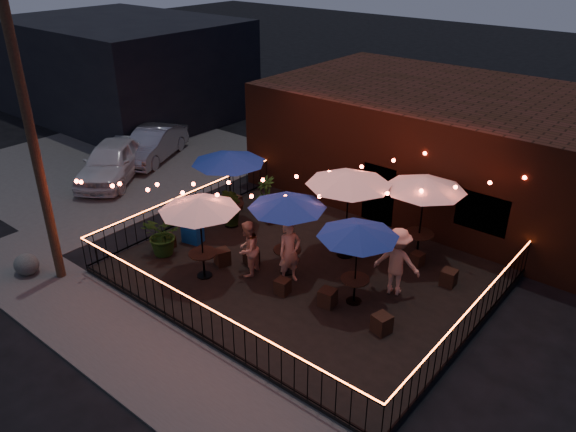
{
  "coord_description": "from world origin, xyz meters",
  "views": [
    {
      "loc": [
        8.51,
        -9.07,
        8.97
      ],
      "look_at": [
        -1.05,
        2.53,
        1.39
      ],
      "focal_mm": 35.0,
      "sensor_mm": 36.0,
      "label": 1
    }
  ],
  "objects_px": {
    "utility_pole": "(34,147)",
    "boulder": "(26,265)",
    "cafe_table_1": "(228,158)",
    "cafe_table_3": "(349,179)",
    "cafe_table_5": "(425,184)",
    "cafe_table_4": "(358,232)",
    "cooler": "(192,230)",
    "cafe_table_0": "(199,205)",
    "cafe_table_2": "(287,203)"
  },
  "relations": [
    {
      "from": "cafe_table_1",
      "to": "cafe_table_3",
      "type": "height_order",
      "value": "cafe_table_3"
    },
    {
      "from": "cafe_table_4",
      "to": "cooler",
      "type": "xyz_separation_m",
      "value": [
        -5.79,
        -0.52,
        -1.7
      ]
    },
    {
      "from": "cafe_table_1",
      "to": "cafe_table_2",
      "type": "xyz_separation_m",
      "value": [
        3.31,
        -1.06,
        -0.2
      ]
    },
    {
      "from": "cooler",
      "to": "boulder",
      "type": "bearing_deg",
      "value": -132.73
    },
    {
      "from": "cafe_table_1",
      "to": "utility_pole",
      "type": "bearing_deg",
      "value": -108.35
    },
    {
      "from": "cafe_table_2",
      "to": "cafe_table_4",
      "type": "xyz_separation_m",
      "value": [
        2.32,
        -0.02,
        -0.09
      ]
    },
    {
      "from": "utility_pole",
      "to": "cafe_table_1",
      "type": "distance_m",
      "value": 5.76
    },
    {
      "from": "utility_pole",
      "to": "boulder",
      "type": "xyz_separation_m",
      "value": [
        -0.89,
        -0.54,
        -3.67
      ]
    },
    {
      "from": "utility_pole",
      "to": "cafe_table_0",
      "type": "height_order",
      "value": "utility_pole"
    },
    {
      "from": "cafe_table_2",
      "to": "cooler",
      "type": "bearing_deg",
      "value": -171.27
    },
    {
      "from": "cafe_table_3",
      "to": "cooler",
      "type": "bearing_deg",
      "value": -150.58
    },
    {
      "from": "cafe_table_3",
      "to": "cafe_table_5",
      "type": "xyz_separation_m",
      "value": [
        1.75,
        1.31,
        -0.13
      ]
    },
    {
      "from": "cafe_table_1",
      "to": "cafe_table_2",
      "type": "relative_size",
      "value": 1.16
    },
    {
      "from": "cafe_table_2",
      "to": "cafe_table_3",
      "type": "height_order",
      "value": "cafe_table_3"
    },
    {
      "from": "cafe_table_3",
      "to": "utility_pole",
      "type": "bearing_deg",
      "value": -133.75
    },
    {
      "from": "utility_pole",
      "to": "boulder",
      "type": "height_order",
      "value": "utility_pole"
    },
    {
      "from": "cooler",
      "to": "utility_pole",
      "type": "bearing_deg",
      "value": -125.74
    },
    {
      "from": "cafe_table_0",
      "to": "cafe_table_1",
      "type": "height_order",
      "value": "cafe_table_1"
    },
    {
      "from": "cafe_table_1",
      "to": "cafe_table_5",
      "type": "distance_m",
      "value": 6.19
    },
    {
      "from": "cooler",
      "to": "boulder",
      "type": "distance_m",
      "value": 4.92
    },
    {
      "from": "cafe_table_2",
      "to": "boulder",
      "type": "xyz_separation_m",
      "value": [
        -5.95,
        -4.78,
        -2.04
      ]
    },
    {
      "from": "cafe_table_0",
      "to": "cafe_table_1",
      "type": "bearing_deg",
      "value": 120.35
    },
    {
      "from": "cafe_table_5",
      "to": "cooler",
      "type": "xyz_separation_m",
      "value": [
        -5.98,
        -3.7,
        -1.97
      ]
    },
    {
      "from": "cafe_table_0",
      "to": "cafe_table_3",
      "type": "bearing_deg",
      "value": 55.16
    },
    {
      "from": "cafe_table_1",
      "to": "boulder",
      "type": "distance_m",
      "value": 6.78
    },
    {
      "from": "cafe_table_1",
      "to": "cafe_table_0",
      "type": "bearing_deg",
      "value": -59.65
    },
    {
      "from": "utility_pole",
      "to": "cafe_table_3",
      "type": "relative_size",
      "value": 2.87
    },
    {
      "from": "cafe_table_2",
      "to": "cafe_table_3",
      "type": "distance_m",
      "value": 2.03
    },
    {
      "from": "cafe_table_1",
      "to": "cooler",
      "type": "bearing_deg",
      "value": -95.65
    },
    {
      "from": "cafe_table_0",
      "to": "boulder",
      "type": "relative_size",
      "value": 2.92
    },
    {
      "from": "utility_pole",
      "to": "cafe_table_3",
      "type": "bearing_deg",
      "value": 46.25
    },
    {
      "from": "cafe_table_1",
      "to": "cafe_table_3",
      "type": "relative_size",
      "value": 1.01
    },
    {
      "from": "cafe_table_0",
      "to": "cafe_table_2",
      "type": "bearing_deg",
      "value": 44.76
    },
    {
      "from": "utility_pole",
      "to": "cafe_table_5",
      "type": "bearing_deg",
      "value": 44.33
    },
    {
      "from": "cafe_table_3",
      "to": "cooler",
      "type": "height_order",
      "value": "cafe_table_3"
    },
    {
      "from": "cafe_table_0",
      "to": "cafe_table_4",
      "type": "relative_size",
      "value": 1.06
    },
    {
      "from": "cafe_table_2",
      "to": "boulder",
      "type": "distance_m",
      "value": 7.9
    },
    {
      "from": "cafe_table_4",
      "to": "utility_pole",
      "type": "bearing_deg",
      "value": -150.28
    },
    {
      "from": "utility_pole",
      "to": "cafe_table_5",
      "type": "xyz_separation_m",
      "value": [
        7.57,
        7.4,
        -1.44
      ]
    },
    {
      "from": "cafe_table_2",
      "to": "cafe_table_3",
      "type": "relative_size",
      "value": 0.87
    },
    {
      "from": "cafe_table_1",
      "to": "cafe_table_5",
      "type": "xyz_separation_m",
      "value": [
        5.82,
        2.11,
        -0.01
      ]
    },
    {
      "from": "cafe_table_0",
      "to": "cafe_table_2",
      "type": "xyz_separation_m",
      "value": [
        1.7,
        1.69,
        -0.04
      ]
    },
    {
      "from": "utility_pole",
      "to": "boulder",
      "type": "relative_size",
      "value": 9.46
    },
    {
      "from": "cooler",
      "to": "cafe_table_3",
      "type": "bearing_deg",
      "value": 17.04
    },
    {
      "from": "cafe_table_1",
      "to": "cooler",
      "type": "distance_m",
      "value": 2.54
    },
    {
      "from": "cafe_table_0",
      "to": "cafe_table_2",
      "type": "distance_m",
      "value": 2.4
    },
    {
      "from": "cafe_table_4",
      "to": "boulder",
      "type": "distance_m",
      "value": 9.74
    },
    {
      "from": "cafe_table_2",
      "to": "cafe_table_4",
      "type": "bearing_deg",
      "value": -0.39
    },
    {
      "from": "cafe_table_0",
      "to": "boulder",
      "type": "xyz_separation_m",
      "value": [
        -4.25,
        -3.09,
        -2.07
      ]
    },
    {
      "from": "cafe_table_3",
      "to": "cafe_table_5",
      "type": "relative_size",
      "value": 0.89
    }
  ]
}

